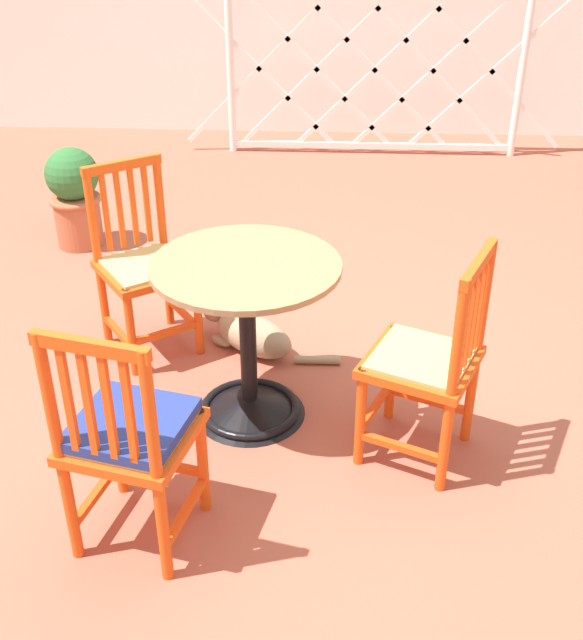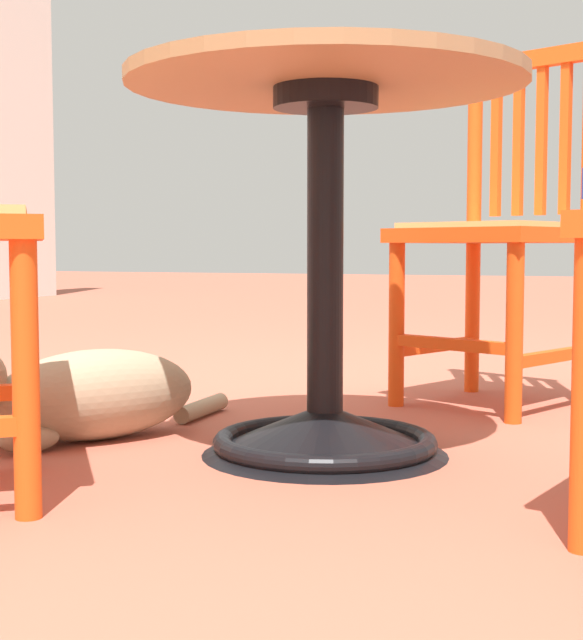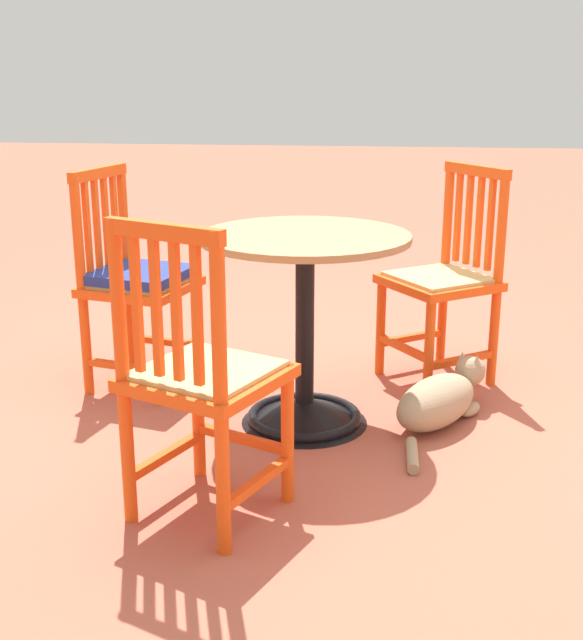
% 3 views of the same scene
% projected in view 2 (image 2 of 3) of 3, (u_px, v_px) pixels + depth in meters
% --- Properties ---
extents(ground_plane, '(24.00, 24.00, 0.00)m').
position_uv_depth(ground_plane, '(293.00, 443.00, 1.95)').
color(ground_plane, '#AD5642').
extents(cafe_table, '(0.76, 0.76, 0.73)m').
position_uv_depth(cafe_table, '(325.00, 309.00, 1.82)').
color(cafe_table, black).
rests_on(cafe_table, ground_plane).
extents(orange_chair_at_corner, '(0.53, 0.53, 0.91)m').
position_uv_depth(orange_chair_at_corner, '(499.00, 235.00, 2.40)').
color(orange_chair_at_corner, '#E04C14').
rests_on(orange_chair_at_corner, ground_plane).
extents(tabby_cat, '(0.70, 0.41, 0.23)m').
position_uv_depth(tabby_cat, '(79.00, 396.00, 1.96)').
color(tabby_cat, '#9E896B').
rests_on(tabby_cat, ground_plane).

